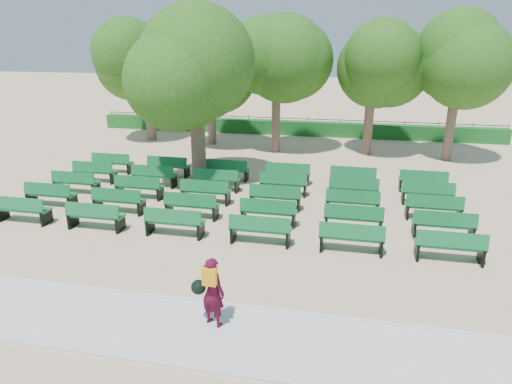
# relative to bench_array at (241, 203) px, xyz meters

# --- Properties ---
(ground) EXTENTS (120.00, 120.00, 0.00)m
(ground) POSITION_rel_bench_array_xyz_m (0.14, -0.49, -0.10)
(ground) COLOR #CDAB87
(paving) EXTENTS (30.00, 2.20, 0.06)m
(paving) POSITION_rel_bench_array_xyz_m (0.14, -7.89, -0.07)
(paving) COLOR silver
(paving) RESTS_ON ground
(curb) EXTENTS (30.00, 0.12, 0.10)m
(curb) POSITION_rel_bench_array_xyz_m (0.14, -6.74, -0.05)
(curb) COLOR silver
(curb) RESTS_ON ground
(hedge) EXTENTS (26.00, 0.70, 0.90)m
(hedge) POSITION_rel_bench_array_xyz_m (0.14, 13.51, 0.35)
(hedge) COLOR #175C1F
(hedge) RESTS_ON ground
(fence) EXTENTS (26.00, 0.10, 1.02)m
(fence) POSITION_rel_bench_array_xyz_m (0.14, 13.91, -0.10)
(fence) COLOR black
(fence) RESTS_ON ground
(tree_line) EXTENTS (21.80, 6.80, 7.04)m
(tree_line) POSITION_rel_bench_array_xyz_m (0.14, 9.51, -0.10)
(tree_line) COLOR #2A5E19
(tree_line) RESTS_ON ground
(bench_array) EXTENTS (1.92, 0.67, 1.20)m
(bench_array) POSITION_rel_bench_array_xyz_m (0.00, 0.00, 0.00)
(bench_array) COLOR #126831
(bench_array) RESTS_ON ground
(tree_among) EXTENTS (4.89, 4.89, 6.95)m
(tree_among) POSITION_rel_bench_array_xyz_m (-2.44, 2.41, 4.62)
(tree_among) COLOR brown
(tree_among) RESTS_ON ground
(person) EXTENTS (0.80, 0.57, 1.61)m
(person) POSITION_rel_bench_array_xyz_m (1.21, -7.53, 0.79)
(person) COLOR #44091F
(person) RESTS_ON ground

